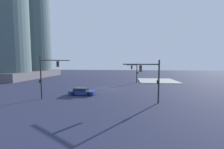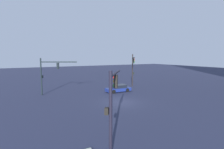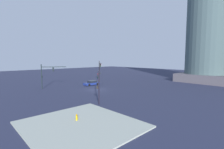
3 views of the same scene
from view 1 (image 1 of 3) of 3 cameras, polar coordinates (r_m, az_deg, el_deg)
The scene contains 8 objects.
ground_plane at distance 29.75m, azimuth -2.60°, elevation -5.79°, with size 160.92×160.92×0.00m, color #262A43.
sidewalk_corner at distance 44.84m, azimuth 17.65°, elevation -2.38°, with size 11.74×10.86×0.15m, color #A1A99D.
traffic_signal_near_corner at distance 38.13m, azimuth 9.18°, elevation 1.70°, with size 3.53×3.11×5.25m.
traffic_signal_opposite_side at distance 24.07m, azimuth -24.44°, elevation 1.28°, with size 4.39×3.12×6.46m.
traffic_signal_cross_street at distance 20.14m, azimuth 15.05°, elevation 0.02°, with size 3.32×4.96×5.79m.
highrise_twin_tower at distance 64.03m, azimuth -32.57°, elevation 20.66°, with size 27.53×14.41×48.31m.
sedan_car_approaching at distance 24.68m, azimuth -12.00°, elevation -6.69°, with size 1.90×4.31×1.21m.
fire_hydrant_on_curb at distance 43.61m, azimuth 17.73°, elevation -2.03°, with size 0.33×0.22×0.71m.
Camera 1 is at (-28.91, -4.51, 5.37)m, focal length 22.74 mm.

